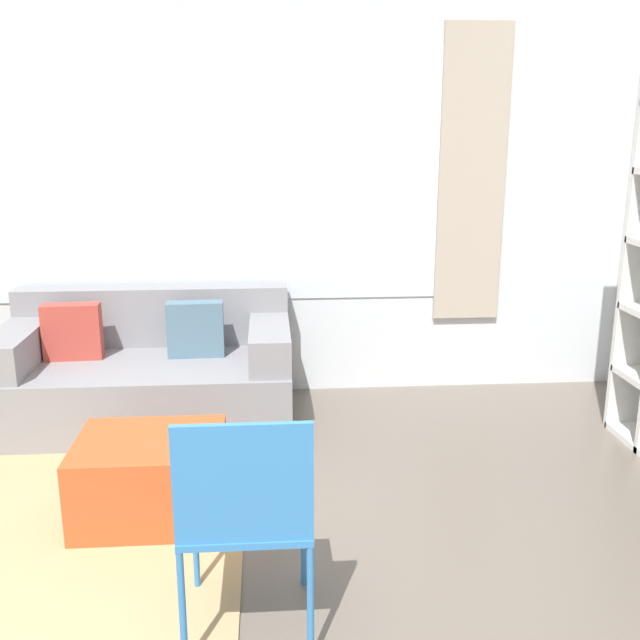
# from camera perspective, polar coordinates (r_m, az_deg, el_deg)

# --- Properties ---
(wall_back) EXTENTS (6.70, 0.11, 2.70)m
(wall_back) POSITION_cam_1_polar(r_m,az_deg,el_deg) (4.72, -8.54, 10.11)
(wall_back) COLOR silver
(wall_back) RESTS_ON ground_plane
(couch_main) EXTENTS (1.72, 0.90, 0.77)m
(couch_main) POSITION_cam_1_polar(r_m,az_deg,el_deg) (4.50, -13.55, -4.19)
(couch_main) COLOR gray
(couch_main) RESTS_ON ground_plane
(ottoman) EXTENTS (0.66, 0.55, 0.38)m
(ottoman) POSITION_cam_1_polar(r_m,az_deg,el_deg) (3.43, -13.35, -12.18)
(ottoman) COLOR #B74C23
(ottoman) RESTS_ON ground_plane
(folding_chair) EXTENTS (0.44, 0.46, 0.86)m
(folding_chair) POSITION_cam_1_polar(r_m,az_deg,el_deg) (2.47, -5.97, -14.60)
(folding_chair) COLOR #3375B7
(folding_chair) RESTS_ON ground_plane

